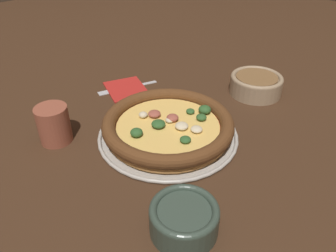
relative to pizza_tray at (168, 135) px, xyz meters
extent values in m
plane|color=#3D2616|center=(0.00, 0.00, 0.00)|extent=(3.00, 3.00, 0.00)
cylinder|color=#B7B2A8|center=(0.00, 0.00, 0.00)|extent=(0.31, 0.31, 0.01)
torus|color=#B7B2A8|center=(0.00, 0.00, 0.00)|extent=(0.32, 0.32, 0.01)
cylinder|color=#BC7F42|center=(0.00, 0.00, 0.01)|extent=(0.28, 0.28, 0.02)
torus|color=#563319|center=(0.00, 0.00, 0.03)|extent=(0.30, 0.30, 0.03)
cylinder|color=#A32D19|center=(0.00, 0.00, 0.02)|extent=(0.24, 0.24, 0.00)
cylinder|color=#E5B75B|center=(0.00, 0.00, 0.03)|extent=(0.23, 0.23, 0.00)
ellipsoid|color=#994C3D|center=(0.05, 0.00, 0.03)|extent=(0.03, 0.03, 0.01)
ellipsoid|color=beige|center=(0.01, -0.01, 0.03)|extent=(0.02, 0.02, 0.01)
ellipsoid|color=#2D5628|center=(0.00, -0.07, 0.03)|extent=(0.02, 0.02, 0.01)
ellipsoid|color=beige|center=(-0.03, -0.01, 0.03)|extent=(0.04, 0.04, 0.01)
ellipsoid|color=beige|center=(-0.06, -0.03, 0.03)|extent=(0.04, 0.04, 0.01)
ellipsoid|color=#2D5628|center=(-0.02, -0.10, 0.04)|extent=(0.04, 0.04, 0.02)
ellipsoid|color=#994C3D|center=(0.01, -0.02, 0.03)|extent=(0.03, 0.03, 0.01)
ellipsoid|color=#2D5628|center=(-0.07, 0.02, 0.03)|extent=(0.02, 0.02, 0.01)
ellipsoid|color=#2D5628|center=(0.01, 0.08, 0.04)|extent=(0.04, 0.04, 0.02)
ellipsoid|color=beige|center=(0.06, 0.02, 0.03)|extent=(0.02, 0.02, 0.01)
ellipsoid|color=#2D5628|center=(-0.04, -0.07, 0.03)|extent=(0.03, 0.03, 0.01)
ellipsoid|color=#2D5628|center=(0.01, 0.02, 0.04)|extent=(0.03, 0.03, 0.02)
cylinder|color=#334238|center=(-0.21, 0.16, 0.02)|extent=(0.11, 0.11, 0.05)
torus|color=#334238|center=(-0.21, 0.16, 0.04)|extent=(0.11, 0.11, 0.01)
cylinder|color=#9E8466|center=(-0.01, -0.32, 0.02)|extent=(0.14, 0.14, 0.05)
torus|color=#9E8466|center=(-0.01, -0.32, 0.04)|extent=(0.14, 0.14, 0.01)
cylinder|color=brown|center=(-0.01, -0.32, 0.05)|extent=(0.11, 0.11, 0.00)
cylinder|color=brown|center=(0.16, 0.20, 0.04)|extent=(0.07, 0.07, 0.08)
cube|color=#B2231E|center=(0.25, -0.06, 0.00)|extent=(0.15, 0.14, 0.01)
cube|color=#B7B7BC|center=(0.25, -0.09, 0.00)|extent=(0.05, 0.13, 0.00)
cube|color=#B7B7BC|center=(0.27, -0.01, 0.00)|extent=(0.03, 0.05, 0.00)
camera|label=1|loc=(-0.45, 0.41, 0.44)|focal=35.00mm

